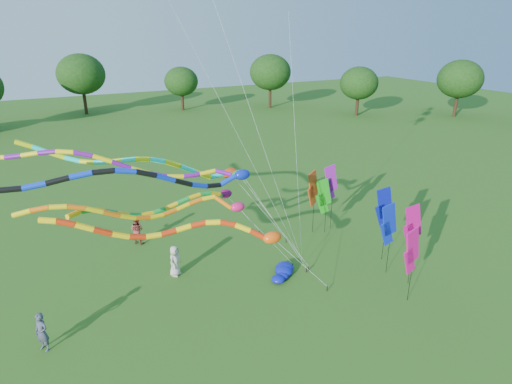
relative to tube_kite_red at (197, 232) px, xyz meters
name	(u,v)px	position (x,y,z in m)	size (l,w,h in m)	color
ground	(303,316)	(4.05, -3.19, -3.99)	(160.00, 160.00, 0.00)	#275A18
tree_ring	(239,201)	(2.07, -0.30, 1.27)	(117.03, 117.26, 8.96)	#382314
tube_kite_red	(197,232)	(0.00, 0.00, 0.00)	(12.57, 3.50, 5.99)	black
tube_kite_orange	(166,209)	(-1.10, 0.99, 1.02)	(13.00, 1.09, 6.75)	black
tube_kite_purple	(147,167)	(-1.45, 2.68, 2.63)	(14.45, 5.18, 8.37)	black
tube_kite_blue	(151,180)	(-2.04, -0.76, 3.17)	(15.13, 1.42, 8.67)	black
tube_kite_cyan	(154,165)	(-0.20, 6.48, 1.50)	(14.09, 6.05, 7.57)	black
tube_kite_green	(179,202)	(0.11, 2.96, 0.42)	(11.40, 4.85, 6.29)	black
banner_pole_magenta_a	(412,251)	(9.21, -4.58, -1.10)	(1.16, 0.23, 4.15)	black
banner_pole_violet	(330,183)	(10.75, 4.09, -0.64)	(1.16, 0.09, 4.62)	black
banner_pole_blue_a	(388,225)	(10.10, -2.04, -0.96)	(1.16, 0.11, 4.29)	black
banner_pole_red	(313,189)	(9.27, 3.98, -0.77)	(1.10, 0.53, 4.48)	black
banner_pole_magenta_b	(412,227)	(10.39, -3.39, -0.56)	(1.16, 0.25, 4.69)	black
banner_pole_blue_b	(384,208)	(10.92, -0.76, -0.61)	(1.15, 0.34, 4.64)	black
banner_pole_green	(323,196)	(10.02, 3.80, -1.37)	(1.15, 0.33, 3.87)	black
blue_nylon_heap	(283,272)	(4.98, 0.31, -3.76)	(1.56, 1.64, 0.52)	#0C17A8
person_a	(175,261)	(-0.32, 3.11, -3.09)	(0.88, 0.57, 1.80)	beige
person_b	(42,332)	(-7.11, -0.10, -3.08)	(0.66, 0.43, 1.82)	#3F4258
person_c	(137,230)	(-1.34, 7.91, -3.07)	(0.90, 0.70, 1.85)	brown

